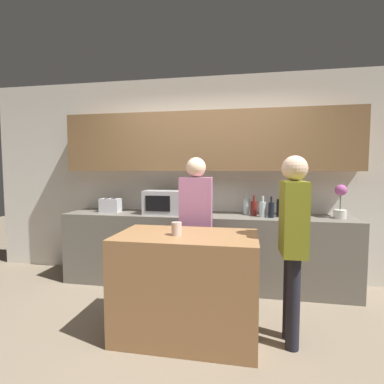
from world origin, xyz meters
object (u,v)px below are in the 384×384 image
object	(u,v)px
bottle_0	(247,206)
bottle_2	(263,209)
person_center	(196,219)
bottle_1	(254,208)
person_left	(293,234)
cup_0	(177,229)
bottle_3	(271,210)
toaster	(110,205)
bottle_4	(280,207)
microwave	(166,202)
potted_plant	(340,201)

from	to	relation	value
bottle_0	bottle_2	bearing A→B (deg)	-42.89
bottle_2	person_center	xyz separation A→B (m)	(-0.72, -0.52, -0.05)
bottle_1	person_center	distance (m)	0.87
bottle_2	person_left	size ratio (longest dim) A/B	0.16
bottle_0	cup_0	world-z (taller)	bottle_0
bottle_3	person_center	world-z (taller)	person_center
toaster	person_left	bearing A→B (deg)	-27.99
bottle_4	bottle_3	bearing A→B (deg)	-142.80
bottle_4	person_left	world-z (taller)	person_left
bottle_3	bottle_1	bearing A→B (deg)	147.41
bottle_0	bottle_4	distance (m)	0.41
microwave	bottle_1	size ratio (longest dim) A/B	2.12
bottle_2	potted_plant	bearing A→B (deg)	3.60
microwave	person_center	distance (m)	0.76
microwave	toaster	world-z (taller)	microwave
bottle_4	cup_0	world-z (taller)	bottle_4
cup_0	person_left	size ratio (longest dim) A/B	0.07
bottle_0	bottle_3	size ratio (longest dim) A/B	1.07
microwave	person_left	size ratio (longest dim) A/B	0.33
bottle_0	cup_0	size ratio (longest dim) A/B	2.38
microwave	potted_plant	size ratio (longest dim) A/B	1.32
toaster	person_left	size ratio (longest dim) A/B	0.16
microwave	bottle_0	world-z (taller)	microwave
potted_plant	bottle_4	bearing A→B (deg)	-179.50
microwave	bottle_0	distance (m)	1.03
bottle_4	person_center	bearing A→B (deg)	-148.59
microwave	person_center	xyz separation A→B (m)	(0.49, -0.57, -0.11)
bottle_1	bottle_2	xyz separation A→B (m)	(0.10, -0.09, 0.00)
bottle_3	person_center	bearing A→B (deg)	-149.44
bottle_1	person_center	xyz separation A→B (m)	(-0.62, -0.61, -0.05)
bottle_0	person_left	size ratio (longest dim) A/B	0.17
bottle_0	bottle_3	distance (m)	0.35
person_left	toaster	bearing A→B (deg)	60.09
bottle_1	person_center	world-z (taller)	person_center
microwave	bottle_1	bearing A→B (deg)	1.94
toaster	bottle_1	distance (m)	1.88
cup_0	bottle_1	bearing A→B (deg)	62.29
bottle_1	cup_0	distance (m)	1.45
person_center	bottle_1	bearing A→B (deg)	-137.87
toaster	bottle_2	distance (m)	1.98
toaster	person_left	distance (m)	2.46
microwave	person_center	size ratio (longest dim) A/B	0.33
toaster	bottle_2	size ratio (longest dim) A/B	1.04
potted_plant	person_center	xyz separation A→B (m)	(-1.60, -0.57, -0.16)
bottle_1	bottle_4	size ratio (longest dim) A/B	0.83
bottle_1	bottle_4	bearing A→B (deg)	-7.78
potted_plant	microwave	bearing A→B (deg)	-179.96
microwave	toaster	bearing A→B (deg)	179.88
bottle_3	cup_0	bearing A→B (deg)	-127.01
potted_plant	cup_0	distance (m)	2.07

